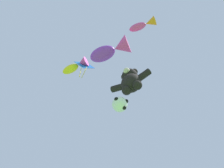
% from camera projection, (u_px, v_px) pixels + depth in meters
% --- Properties ---
extents(teddy_bear_kite, '(2.22, 0.98, 2.25)m').
position_uv_depth(teddy_bear_kite, '(131.00, 81.00, 12.45)').
color(teddy_bear_kite, black).
extents(soccer_ball_kite, '(0.77, 0.77, 0.71)m').
position_uv_depth(soccer_ball_kite, '(120.00, 104.00, 11.11)').
color(soccer_ball_kite, white).
extents(fish_kite_magenta, '(1.61, 0.70, 0.56)m').
position_uv_depth(fish_kite_magenta, '(144.00, 25.00, 14.39)').
color(fish_kite_magenta, '#E53F9E').
extents(fish_kite_violet, '(2.46, 1.23, 1.11)m').
position_uv_depth(fish_kite_violet, '(112.00, 50.00, 14.51)').
color(fish_kite_violet, purple).
extents(fish_kite_goldfin, '(1.68, 0.66, 0.65)m').
position_uv_depth(fish_kite_goldfin, '(76.00, 66.00, 15.39)').
color(fish_kite_goldfin, yellow).
extents(diamond_kite, '(0.94, 0.99, 3.28)m').
position_uv_depth(diamond_kite, '(84.00, 66.00, 15.10)').
color(diamond_kite, blue).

